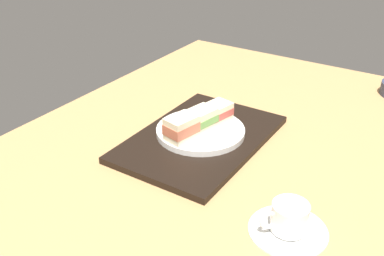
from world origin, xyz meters
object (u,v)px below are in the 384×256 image
object	(u,v)px
sandwich_plate	(200,132)
sandwich_near	(217,112)
sandwich_middle	(200,120)
coffee_cup	(289,221)
sandwich_far	(181,128)

from	to	relation	value
sandwich_plate	sandwich_near	bearing A→B (deg)	168.98
sandwich_near	sandwich_middle	world-z (taller)	sandwich_middle
sandwich_near	sandwich_middle	xyz separation A→B (cm)	(6.36, -1.24, 0.25)
sandwich_plate	sandwich_middle	size ratio (longest dim) A/B	2.65
sandwich_near	sandwich_middle	distance (cm)	6.49
sandwich_middle	coffee_cup	world-z (taller)	sandwich_middle
coffee_cup	sandwich_far	bearing A→B (deg)	-112.48
sandwich_plate	coffee_cup	distance (cm)	37.77
sandwich_near	coffee_cup	bearing A→B (deg)	49.26
sandwich_plate	sandwich_near	xyz separation A→B (cm)	(-6.36, 1.24, 3.13)
coffee_cup	sandwich_plate	bearing A→B (deg)	-122.16
sandwich_middle	sandwich_far	xyz separation A→B (cm)	(6.36, -1.24, 0.26)
sandwich_middle	coffee_cup	distance (cm)	37.92
sandwich_plate	sandwich_near	size ratio (longest dim) A/B	2.67
sandwich_plate	sandwich_far	bearing A→B (deg)	-11.02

